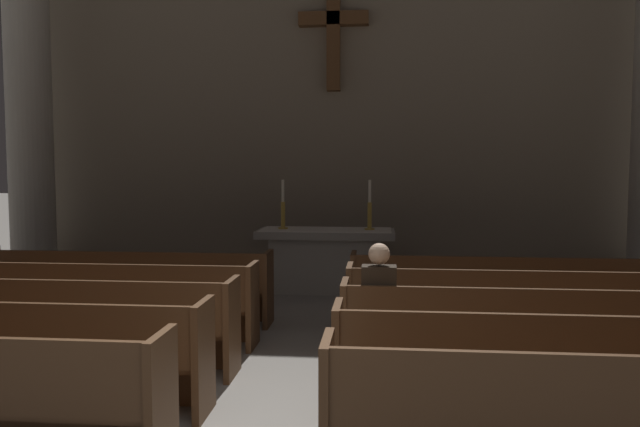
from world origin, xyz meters
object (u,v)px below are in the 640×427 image
pew_right_row_2 (585,371)px  pew_right_row_4 (526,312)px  pew_left_row_3 (44,323)px  column_left_third (28,77)px  pew_left_row_5 (124,286)px  candlestick_right (370,213)px  pew_right_row_1 (638,423)px  lone_worshipper (379,308)px  candlestick_left (283,213)px  pew_left_row_4 (90,302)px  altar (326,258)px  pew_right_row_5 (508,293)px  pew_right_row_3 (551,336)px

pew_right_row_2 → pew_right_row_4: bearing=90.0°
pew_left_row_3 → column_left_third: bearing=121.1°
pew_left_row_5 → candlestick_right: 3.94m
pew_right_row_1 → lone_worshipper: (-1.56, 1.97, 0.22)m
pew_left_row_5 → candlestick_left: bearing=52.7°
pew_left_row_3 → pew_right_row_2: 4.95m
pew_right_row_1 → candlestick_left: bearing=117.0°
pew_right_row_1 → pew_left_row_4: bearing=149.1°
altar → lone_worshipper: size_ratio=1.67×
pew_left_row_4 → pew_right_row_5: (4.85, 0.97, 0.00)m
column_left_third → pew_right_row_1: bearing=-40.7°
candlestick_left → candlestick_right: bearing=0.0°
pew_right_row_5 → lone_worshipper: size_ratio=2.90×
pew_left_row_4 → pew_right_row_5: same height
pew_left_row_4 → pew_left_row_5: size_ratio=1.00×
candlestick_left → pew_left_row_3: bearing=-112.4°
candlestick_left → lone_worshipper: 4.48m
pew_right_row_1 → candlestick_left: 6.93m
pew_left_row_4 → candlestick_left: candlestick_left is taller
candlestick_left → lone_worshipper: bearing=-69.4°
pew_right_row_1 → column_left_third: (-7.67, 6.61, 3.09)m
candlestick_right → lone_worshipper: 4.20m
candlestick_left → altar: bearing=0.0°
pew_right_row_3 → altar: (-2.43, 4.20, 0.06)m
candlestick_left → lone_worshipper: candlestick_left is taller
pew_left_row_4 → pew_right_row_1: bearing=-30.9°
pew_left_row_3 → altar: (2.43, 4.20, 0.06)m
pew_right_row_2 → pew_right_row_5: same height
pew_right_row_5 → candlestick_left: size_ratio=4.80×
pew_left_row_4 → pew_right_row_5: bearing=11.3°
pew_right_row_2 → pew_right_row_3: 0.97m
column_left_third → pew_right_row_5: bearing=-19.6°
pew_left_row_4 → pew_right_row_4: size_ratio=1.00×
pew_right_row_2 → candlestick_right: (-1.73, 5.16, 0.79)m
pew_left_row_4 → pew_right_row_3: 4.95m
pew_right_row_1 → pew_right_row_2: size_ratio=1.00×
pew_left_row_4 → pew_right_row_2: bearing=-21.7°
altar → pew_right_row_5: bearing=-43.0°
pew_right_row_2 → pew_right_row_3: bearing=90.0°
pew_right_row_4 → candlestick_right: 3.75m
pew_left_row_4 → pew_right_row_4: same height
altar → candlestick_left: bearing=-180.0°
candlestick_right → pew_left_row_3: bearing=-126.7°
pew_left_row_5 → altar: 3.32m
pew_right_row_2 → altar: (-2.43, 5.16, 0.06)m
pew_left_row_4 → column_left_third: column_left_third is taller
pew_right_row_1 → candlestick_right: bearing=105.7°
pew_right_row_3 → pew_left_row_5: bearing=158.3°
pew_left_row_4 → column_left_third: size_ratio=0.52×
column_left_third → pew_left_row_4: bearing=-52.7°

